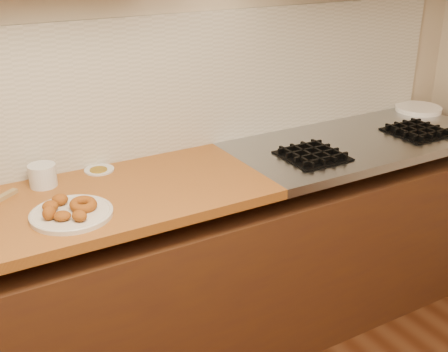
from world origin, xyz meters
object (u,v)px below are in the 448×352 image
Objects in this scene: donut_plate at (72,214)px; plastic_tub at (43,175)px; plate_stack at (418,109)px; ring_donut at (83,205)px.

plastic_tub is at bearing 93.92° from donut_plate.
ring_donut is at bearing -171.71° from plate_stack.
plate_stack is at bearing -0.46° from plastic_tub.
plate_stack reaches higher than donut_plate.
plate_stack is at bearing 8.20° from donut_plate.
ring_donut is (0.04, 0.00, 0.02)m from donut_plate.
ring_donut is 0.31m from plastic_tub.
donut_plate is at bearing -171.80° from plate_stack.
donut_plate is 0.05m from ring_donut.
donut_plate is 1.14× the size of plate_stack.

